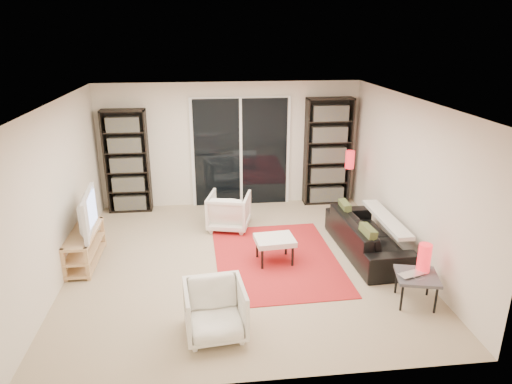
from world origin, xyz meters
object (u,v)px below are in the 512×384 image
(armchair_front, at_px, (215,311))
(side_table, at_px, (417,278))
(bookshelf_right, at_px, (328,152))
(floor_lamp, at_px, (349,167))
(bookshelf_left, at_px, (127,162))
(tv_stand, at_px, (85,247))
(ottoman, at_px, (275,241))
(sofa, at_px, (368,236))
(armchair_back, at_px, (229,211))

(armchair_front, relative_size, side_table, 1.12)
(bookshelf_right, height_order, floor_lamp, bookshelf_right)
(side_table, bearing_deg, bookshelf_left, 137.78)
(tv_stand, relative_size, armchair_front, 1.68)
(ottoman, bearing_deg, sofa, 5.81)
(ottoman, bearing_deg, armchair_front, -119.68)
(tv_stand, xyz_separation_m, floor_lamp, (4.47, 1.48, 0.65))
(bookshelf_left, bearing_deg, tv_stand, -100.02)
(bookshelf_left, distance_m, armchair_front, 4.35)
(bookshelf_left, relative_size, sofa, 1.00)
(bookshelf_right, bearing_deg, tv_stand, -153.63)
(tv_stand, bearing_deg, sofa, -2.05)
(armchair_back, xyz_separation_m, ottoman, (0.60, -1.34, 0.02))
(tv_stand, distance_m, side_table, 4.70)
(sofa, distance_m, armchair_back, 2.40)
(sofa, bearing_deg, tv_stand, 85.27)
(bookshelf_left, xyz_separation_m, side_table, (4.05, -3.68, -0.62))
(bookshelf_right, bearing_deg, ottoman, -120.51)
(sofa, bearing_deg, bookshelf_left, 57.55)
(armchair_back, bearing_deg, tv_stand, 39.33)
(bookshelf_left, distance_m, armchair_back, 2.22)
(bookshelf_left, bearing_deg, armchair_front, -69.53)
(side_table, bearing_deg, sofa, 95.02)
(ottoman, relative_size, floor_lamp, 0.50)
(bookshelf_right, height_order, armchair_back, bookshelf_right)
(bookshelf_right, distance_m, sofa, 2.37)
(bookshelf_left, relative_size, bookshelf_right, 0.93)
(armchair_back, xyz_separation_m, armchair_front, (-0.33, -2.97, -0.01))
(armchair_back, height_order, floor_lamp, floor_lamp)
(sofa, distance_m, side_table, 1.44)
(tv_stand, height_order, floor_lamp, floor_lamp)
(bookshelf_right, bearing_deg, side_table, -86.85)
(tv_stand, relative_size, floor_lamp, 0.95)
(armchair_front, relative_size, ottoman, 1.14)
(armchair_front, bearing_deg, bookshelf_right, 54.08)
(tv_stand, height_order, armchair_back, armchair_back)
(bookshelf_left, bearing_deg, side_table, -42.22)
(ottoman, relative_size, side_table, 0.99)
(bookshelf_right, distance_m, armchair_front, 4.72)
(tv_stand, xyz_separation_m, armchair_back, (2.21, 1.03, 0.06))
(bookshelf_right, distance_m, floor_lamp, 0.68)
(bookshelf_left, relative_size, side_table, 3.18)
(bookshelf_right, relative_size, armchair_front, 3.05)
(bookshelf_right, xyz_separation_m, tv_stand, (-4.22, -2.09, -0.79))
(armchair_back, height_order, ottoman, armchair_back)
(sofa, bearing_deg, bookshelf_right, -0.73)
(armchair_back, height_order, armchair_front, armchair_back)
(tv_stand, bearing_deg, bookshelf_right, 26.37)
(bookshelf_left, height_order, armchair_back, bookshelf_left)
(tv_stand, bearing_deg, ottoman, -6.20)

